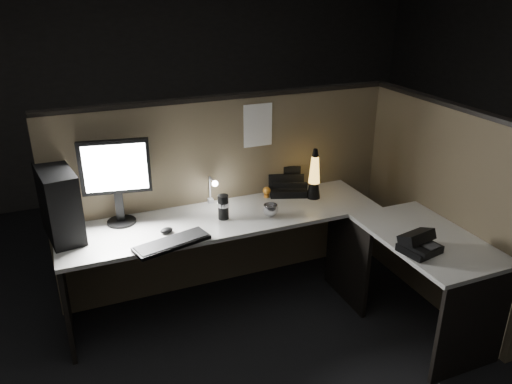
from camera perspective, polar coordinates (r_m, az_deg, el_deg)
name	(u,v)px	position (r m, az deg, el deg)	size (l,w,h in m)	color
floor	(276,345)	(3.56, 2.31, -17.07)	(6.00, 6.00, 0.00)	black
room_shell	(281,112)	(2.80, 2.84, 9.13)	(6.00, 6.00, 6.00)	silver
partition_back	(228,194)	(3.90, -3.19, -0.25)	(2.66, 0.06, 1.50)	brown
partition_right	(437,208)	(3.89, 19.97, -1.76)	(0.06, 1.66, 1.50)	brown
desk	(286,249)	(3.48, 3.43, -6.47)	(2.60, 1.60, 0.73)	beige
pc_tower	(59,204)	(3.46, -21.54, -1.24)	(0.20, 0.44, 0.47)	black
monitor	(116,174)	(3.49, -15.72, 2.00)	(0.46, 0.20, 0.60)	black
keyboard	(172,243)	(3.25, -9.58, -5.78)	(0.49, 0.16, 0.02)	black
mouse	(167,230)	(3.40, -10.18, -4.34)	(0.09, 0.06, 0.03)	black
clip_lamp	(212,189)	(3.71, -5.00, 0.31)	(0.04, 0.17, 0.22)	white
organizer	(287,186)	(3.97, 3.54, 0.63)	(0.35, 0.33, 0.21)	black
lava_lamp	(314,178)	(3.85, 6.67, 1.63)	(0.11, 0.11, 0.40)	black
travel_mug	(223,207)	(3.52, -3.77, -1.73)	(0.08, 0.08, 0.18)	black
steel_mug	(270,210)	(3.57, 1.67, -2.09)	(0.11, 0.11, 0.09)	#B6B7BD
figurine	(267,191)	(3.88, 1.23, 0.14)	(0.06, 0.06, 0.06)	orange
pinned_paper	(258,125)	(3.77, 0.22, 7.62)	(0.23, 0.00, 0.33)	white
desk_phone	(418,244)	(3.28, 18.05, -5.64)	(0.26, 0.26, 0.13)	black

